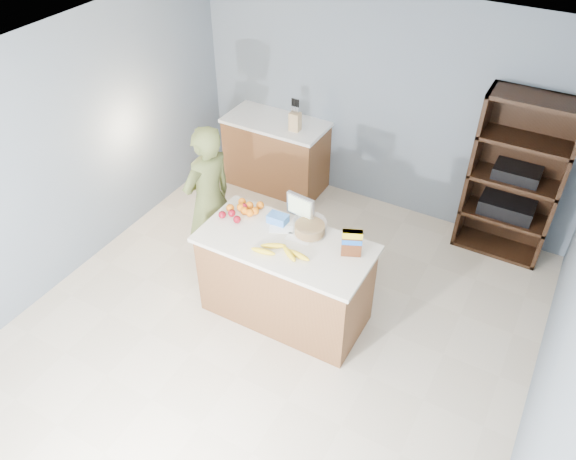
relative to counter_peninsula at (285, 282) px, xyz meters
The scene contains 15 objects.
floor 0.51m from the counter_peninsula, 90.00° to the right, with size 4.50×5.00×0.02m, color beige.
walls 1.27m from the counter_peninsula, 90.00° to the right, with size 4.52×5.02×2.51m.
counter_peninsula is the anchor object (origin of this frame).
back_cabinet 2.25m from the counter_peninsula, 122.28° to the left, with size 1.24×0.62×0.90m.
shelving_unit 2.61m from the counter_peninsula, 52.89° to the left, with size 0.90×0.40×1.80m.
person 1.14m from the counter_peninsula, 164.35° to the left, with size 0.59×0.39×1.62m, color #545D2E.
knife_block 2.11m from the counter_peninsula, 116.23° to the left, with size 0.12×0.10×0.31m.
envelopes 0.50m from the counter_peninsula, 98.82° to the left, with size 0.43×0.20×0.00m.
bananas 0.53m from the counter_peninsula, 73.58° to the right, with size 0.52×0.22×0.05m.
apples 0.80m from the counter_peninsula, behind, with size 0.23×0.27×0.07m.
oranges 0.78m from the counter_peninsula, 157.90° to the left, with size 0.30×0.25×0.08m.
blue_carton 0.60m from the counter_peninsula, 132.82° to the left, with size 0.18×0.12×0.08m, color blue.
salad_bowl 0.60m from the counter_peninsula, 59.53° to the left, with size 0.30×0.30×0.13m.
tv 0.72m from the counter_peninsula, 94.66° to the left, with size 0.28×0.12×0.28m.
cereal_box 0.86m from the counter_peninsula, 12.53° to the left, with size 0.18×0.13×0.26m.
Camera 1 is at (1.86, -2.97, 4.06)m, focal length 35.00 mm.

